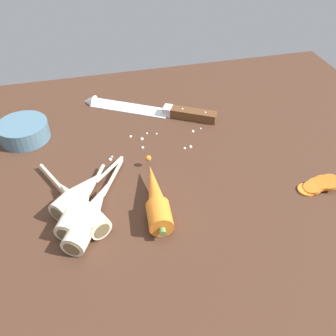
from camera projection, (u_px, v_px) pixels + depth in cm
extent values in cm
cube|color=#42281C|center=(166.00, 175.00, 77.84)|extent=(120.00, 90.00, 4.00)
cube|color=silver|center=(130.00, 108.00, 93.77)|extent=(19.48, 13.91, 0.50)
cone|color=silver|center=(89.00, 101.00, 96.15)|extent=(4.59, 4.93, 3.96)
cube|color=silver|center=(168.00, 111.00, 91.09)|extent=(3.21, 3.55, 2.20)
cube|color=brown|center=(193.00, 115.00, 89.70)|extent=(10.91, 7.98, 2.20)
sphere|color=silver|center=(182.00, 109.00, 89.58)|extent=(0.50, 0.50, 0.50)
sphere|color=silver|center=(205.00, 113.00, 88.39)|extent=(0.50, 0.50, 0.50)
cylinder|color=orange|center=(160.00, 216.00, 63.53)|extent=(4.67, 5.96, 4.20)
cone|color=orange|center=(154.00, 189.00, 68.59)|extent=(5.13, 13.79, 3.99)
sphere|color=orange|center=(148.00, 158.00, 75.47)|extent=(1.20, 1.20, 1.20)
cylinder|color=#5B7F3D|center=(162.00, 232.00, 60.97)|extent=(1.28, 1.10, 1.20)
cylinder|color=beige|center=(70.00, 224.00, 62.28)|extent=(5.51, 5.71, 4.00)
cone|color=beige|center=(84.00, 199.00, 66.87)|extent=(6.80, 8.75, 3.80)
cylinder|color=beige|center=(96.00, 179.00, 72.15)|extent=(4.27, 8.01, 0.70)
cylinder|color=brown|center=(65.00, 235.00, 60.63)|extent=(2.66, 1.47, 2.80)
cylinder|color=beige|center=(79.00, 235.00, 60.51)|extent=(6.12, 6.76, 4.00)
cone|color=beige|center=(97.00, 202.00, 66.18)|extent=(7.95, 10.47, 3.80)
cylinder|color=beige|center=(113.00, 177.00, 72.57)|extent=(5.58, 9.74, 0.70)
cylinder|color=brown|center=(72.00, 249.00, 58.47)|extent=(2.62, 1.57, 2.80)
cylinder|color=beige|center=(66.00, 206.00, 65.54)|extent=(5.99, 6.00, 4.00)
cone|color=beige|center=(88.00, 185.00, 69.64)|extent=(8.27, 8.37, 3.80)
cylinder|color=beige|center=(109.00, 169.00, 74.42)|extent=(6.49, 6.69, 0.70)
cylinder|color=brown|center=(57.00, 214.00, 64.07)|extent=(2.22, 2.16, 2.80)
cylinder|color=beige|center=(93.00, 221.00, 62.88)|extent=(5.96, 6.61, 4.00)
cone|color=beige|center=(72.00, 197.00, 67.24)|extent=(7.62, 10.31, 3.80)
cylinder|color=beige|center=(53.00, 179.00, 72.30)|extent=(5.18, 9.66, 0.70)
cylinder|color=brown|center=(102.00, 230.00, 61.31)|extent=(2.65, 1.49, 2.80)
cylinder|color=orange|center=(307.00, 189.00, 71.14)|extent=(3.44, 3.44, 0.70)
cylinder|color=orange|center=(313.00, 187.00, 71.13)|extent=(3.44, 3.37, 1.63)
cylinder|color=orange|center=(316.00, 185.00, 71.30)|extent=(3.43, 3.38, 1.80)
cylinder|color=orange|center=(322.00, 183.00, 71.39)|extent=(3.59, 3.57, 1.99)
cylinder|color=orange|center=(329.00, 182.00, 71.17)|extent=(3.78, 3.77, 2.07)
cylinder|color=slate|center=(24.00, 131.00, 82.97)|extent=(11.00, 11.00, 4.00)
cylinder|color=#3E5C6C|center=(23.00, 129.00, 82.66)|extent=(8.80, 8.80, 2.80)
sphere|color=silver|center=(191.00, 146.00, 81.55)|extent=(0.72, 0.72, 0.72)
sphere|color=silver|center=(156.00, 133.00, 85.39)|extent=(0.44, 0.44, 0.44)
sphere|color=silver|center=(185.00, 147.00, 81.21)|extent=(0.59, 0.59, 0.59)
sphere|color=silver|center=(201.00, 128.00, 87.00)|extent=(0.43, 0.43, 0.43)
sphere|color=silver|center=(112.00, 156.00, 79.01)|extent=(0.46, 0.46, 0.46)
sphere|color=silver|center=(143.00, 147.00, 81.36)|extent=(0.68, 0.68, 0.68)
sphere|color=silver|center=(131.00, 135.00, 84.56)|extent=(0.59, 0.59, 0.59)
sphere|color=silver|center=(147.00, 133.00, 85.51)|extent=(0.48, 0.48, 0.48)
sphere|color=silver|center=(193.00, 130.00, 86.05)|extent=(0.68, 0.68, 0.68)
sphere|color=silver|center=(142.00, 138.00, 83.71)|extent=(0.83, 0.83, 0.83)
sphere|color=silver|center=(110.00, 158.00, 78.20)|extent=(0.80, 0.80, 0.80)
sphere|color=silver|center=(130.00, 136.00, 84.48)|extent=(0.48, 0.48, 0.48)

